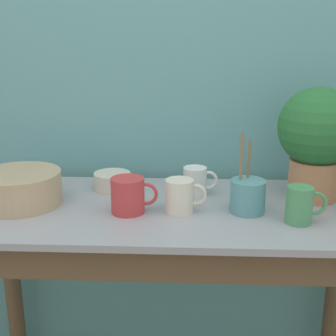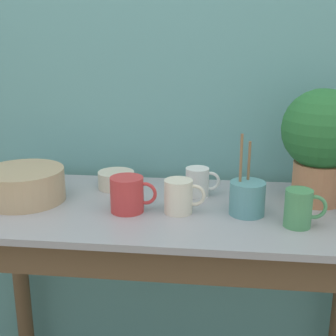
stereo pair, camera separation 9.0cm
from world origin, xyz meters
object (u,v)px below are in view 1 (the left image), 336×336
(bowl_small_cream, at_px, (112,181))
(mug_green, at_px, (300,205))
(potted_plant, at_px, (317,136))
(utensil_cup, at_px, (248,196))
(mug_red, at_px, (129,195))
(bowl_wash_large, at_px, (20,188))
(mug_cream, at_px, (180,196))
(mug_white, at_px, (196,181))

(bowl_small_cream, bearing_deg, mug_green, -24.59)
(potted_plant, relative_size, utensil_cup, 1.48)
(potted_plant, relative_size, mug_red, 2.56)
(mug_red, xyz_separation_m, utensil_cup, (0.34, 0.02, -0.00))
(bowl_wash_large, distance_m, mug_green, 0.82)
(mug_green, relative_size, bowl_small_cream, 0.93)
(mug_cream, height_order, bowl_small_cream, mug_cream)
(potted_plant, xyz_separation_m, bowl_wash_large, (-0.89, -0.09, -0.15))
(bowl_small_cream, bearing_deg, potted_plant, -4.94)
(mug_white, bearing_deg, bowl_small_cream, 171.07)
(utensil_cup, bearing_deg, potted_plant, 30.41)
(bowl_wash_large, xyz_separation_m, mug_white, (0.53, 0.10, -0.00))
(bowl_wash_large, bearing_deg, mug_red, -8.91)
(potted_plant, distance_m, mug_green, 0.26)
(bowl_wash_large, bearing_deg, bowl_small_cream, 30.04)
(potted_plant, height_order, mug_white, potted_plant)
(potted_plant, xyz_separation_m, mug_green, (-0.08, -0.20, -0.15))
(bowl_small_cream, bearing_deg, mug_cream, -40.02)
(mug_red, height_order, mug_cream, mug_red)
(bowl_wash_large, relative_size, mug_green, 2.23)
(mug_white, xyz_separation_m, bowl_small_cream, (-0.27, 0.04, -0.02))
(mug_cream, distance_m, utensil_cup, 0.19)
(bowl_small_cream, bearing_deg, mug_white, -8.93)
(mug_green, bearing_deg, potted_plant, 67.63)
(bowl_wash_large, xyz_separation_m, mug_green, (0.81, -0.11, 0.00))
(bowl_wash_large, distance_m, mug_white, 0.54)
(mug_red, bearing_deg, bowl_wash_large, 171.09)
(mug_cream, distance_m, bowl_small_cream, 0.30)
(mug_green, bearing_deg, bowl_wash_large, 172.53)
(mug_red, bearing_deg, bowl_small_cream, 111.80)
(mug_red, bearing_deg, potted_plant, 14.63)
(potted_plant, height_order, mug_cream, potted_plant)
(mug_white, bearing_deg, mug_red, -141.00)
(mug_green, bearing_deg, bowl_small_cream, 155.41)
(potted_plant, height_order, bowl_wash_large, potted_plant)
(bowl_wash_large, xyz_separation_m, mug_cream, (0.49, -0.04, -0.00))
(mug_red, distance_m, mug_green, 0.48)
(potted_plant, xyz_separation_m, mug_white, (-0.36, 0.01, -0.15))
(bowl_wash_large, xyz_separation_m, bowl_small_cream, (0.26, 0.15, -0.02))
(potted_plant, bearing_deg, bowl_wash_large, -174.07)
(bowl_wash_large, bearing_deg, mug_white, 11.18)
(bowl_wash_large, relative_size, mug_red, 1.84)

